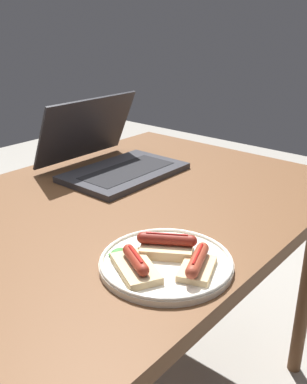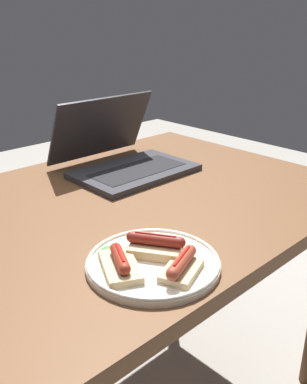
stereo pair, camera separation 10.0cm
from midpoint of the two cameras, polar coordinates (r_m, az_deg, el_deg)
desk at (r=1.15m, az=-5.83°, el=-4.15°), size 1.15×0.85×0.73m
laptop at (r=1.31m, az=-7.58°, el=4.32°), size 0.36×0.33×0.22m
plate at (r=0.82m, az=-1.84°, el=-9.42°), size 0.26×0.26×0.02m
sausage_toast_left at (r=0.79m, az=-6.11°, el=-9.76°), size 0.11×0.13×0.04m
sausage_toast_middle at (r=0.84m, az=-1.68°, el=-7.20°), size 0.11×0.12×0.04m
sausage_toast_right at (r=0.78m, az=2.16°, el=-9.64°), size 0.11×0.09×0.04m
salad_pile at (r=0.84m, az=-7.46°, el=-8.28°), size 0.06×0.06×0.01m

